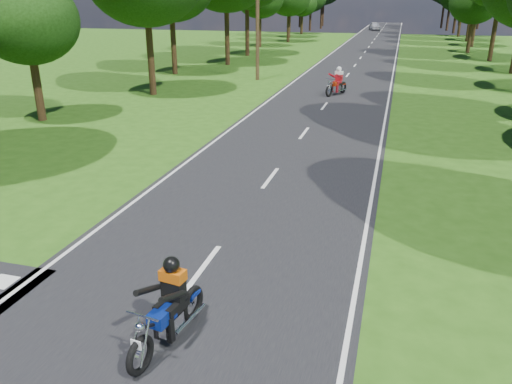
% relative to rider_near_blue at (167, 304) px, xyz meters
% --- Properties ---
extents(ground, '(160.00, 160.00, 0.00)m').
position_rel_rider_near_blue_xyz_m(ground, '(-0.38, 0.56, -0.80)').
color(ground, '#274F12').
rests_on(ground, ground).
extents(main_road, '(7.00, 140.00, 0.02)m').
position_rel_rider_near_blue_xyz_m(main_road, '(-0.38, 50.56, -0.79)').
color(main_road, black).
rests_on(main_road, ground).
extents(road_markings, '(7.40, 140.00, 0.01)m').
position_rel_rider_near_blue_xyz_m(road_markings, '(-0.52, 48.69, -0.78)').
color(road_markings, silver).
rests_on(road_markings, main_road).
extents(telegraph_pole, '(1.20, 0.26, 8.00)m').
position_rel_rider_near_blue_xyz_m(telegraph_pole, '(-6.38, 28.56, 3.27)').
color(telegraph_pole, '#382616').
rests_on(telegraph_pole, ground).
extents(rider_near_blue, '(0.90, 1.95, 1.56)m').
position_rel_rider_near_blue_xyz_m(rider_near_blue, '(0.00, 0.00, 0.00)').
color(rider_near_blue, navy).
rests_on(rider_near_blue, main_road).
extents(rider_far_red, '(1.40, 2.10, 1.66)m').
position_rel_rider_near_blue_xyz_m(rider_far_red, '(-0.21, 24.10, 0.05)').
color(rider_far_red, '#B1290D').
rests_on(rider_far_red, main_road).
extents(distant_car, '(2.49, 4.32, 1.39)m').
position_rel_rider_near_blue_xyz_m(distant_car, '(-1.60, 89.52, -0.09)').
color(distant_car, silver).
rests_on(distant_car, main_road).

